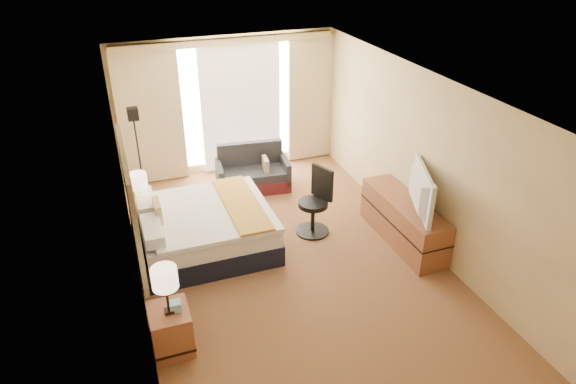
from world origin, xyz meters
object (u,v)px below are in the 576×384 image
object	(u,v)px
nightstand_right	(146,222)
loveseat	(253,174)
nightstand_left	(171,329)
lamp_right	(138,181)
floor_lamp	(137,140)
lamp_left	(165,279)
bed	(205,228)
desk_chair	(316,205)
television	(415,190)
media_dresser	(403,221)

from	to	relation	value
nightstand_right	loveseat	bearing A→B (deg)	27.01
nightstand_left	lamp_right	size ratio (longest dim) A/B	0.97
floor_lamp	lamp_left	distance (m)	3.39
bed	desk_chair	xyz separation A→B (m)	(1.74, -0.13, 0.14)
television	lamp_right	bearing A→B (deg)	86.62
nightstand_right	nightstand_left	bearing A→B (deg)	-90.00
nightstand_left	bed	size ratio (longest dim) A/B	0.29
nightstand_left	loveseat	xyz separation A→B (m)	(2.04, 3.54, -0.01)
loveseat	media_dresser	bearing A→B (deg)	-49.94
media_dresser	desk_chair	xyz separation A→B (m)	(-1.15, 0.72, 0.13)
bed	desk_chair	world-z (taller)	desk_chair
desk_chair	nightstand_left	bearing A→B (deg)	-168.18
loveseat	nightstand_right	bearing A→B (deg)	-146.71
nightstand_left	desk_chair	bearing A→B (deg)	34.75
nightstand_right	lamp_right	size ratio (longest dim) A/B	0.97
nightstand_right	television	size ratio (longest dim) A/B	0.48
media_dresser	desk_chair	size ratio (longest dim) A/B	1.66
desk_chair	lamp_right	distance (m)	2.72
floor_lamp	nightstand_left	bearing A→B (deg)	-91.36
nightstand_left	television	size ratio (longest dim) A/B	0.48
floor_lamp	lamp_right	xyz separation A→B (m)	(-0.11, -0.85, -0.31)
loveseat	bed	bearing A→B (deg)	-120.54
television	floor_lamp	bearing A→B (deg)	75.94
bed	floor_lamp	size ratio (longest dim) A/B	1.04
bed	floor_lamp	world-z (taller)	floor_lamp
nightstand_left	bed	xyz separation A→B (m)	(0.81, 1.90, 0.06)
loveseat	lamp_left	bearing A→B (deg)	-113.36
nightstand_left	floor_lamp	distance (m)	3.51
loveseat	desk_chair	xyz separation A→B (m)	(0.51, -1.77, 0.21)
nightstand_left	loveseat	distance (m)	4.08
lamp_left	television	bearing A→B (deg)	12.69
nightstand_right	lamp_left	world-z (taller)	lamp_left
floor_lamp	lamp_left	xyz separation A→B (m)	(-0.07, -3.37, -0.28)
nightstand_left	floor_lamp	world-z (taller)	floor_lamp
loveseat	floor_lamp	distance (m)	2.22
desk_chair	bed	bearing A→B (deg)	152.65
desk_chair	lamp_left	xyz separation A→B (m)	(-2.54, -1.79, 0.54)
bed	loveseat	distance (m)	2.05
media_dresser	loveseat	world-z (taller)	loveseat
bed	floor_lamp	distance (m)	1.89
nightstand_left	nightstand_right	size ratio (longest dim) A/B	1.00
nightstand_left	nightstand_right	bearing A→B (deg)	90.00
nightstand_right	lamp_right	world-z (taller)	lamp_right
floor_lamp	lamp_right	distance (m)	0.91
floor_lamp	television	world-z (taller)	floor_lamp
nightstand_right	media_dresser	distance (m)	3.97
nightstand_right	media_dresser	bearing A→B (deg)	-21.40
nightstand_right	desk_chair	size ratio (longest dim) A/B	0.51
lamp_left	desk_chair	bearing A→B (deg)	35.22
nightstand_left	desk_chair	size ratio (longest dim) A/B	0.51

